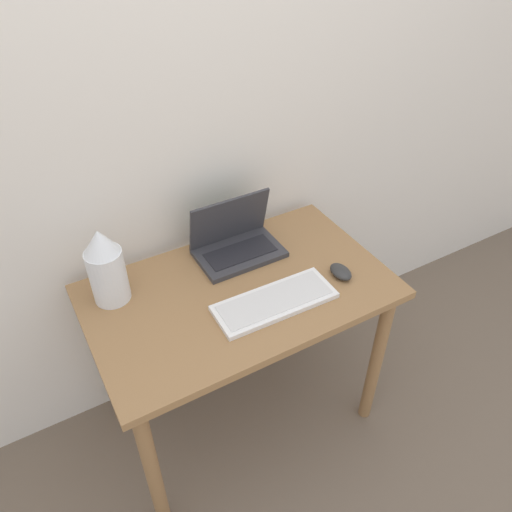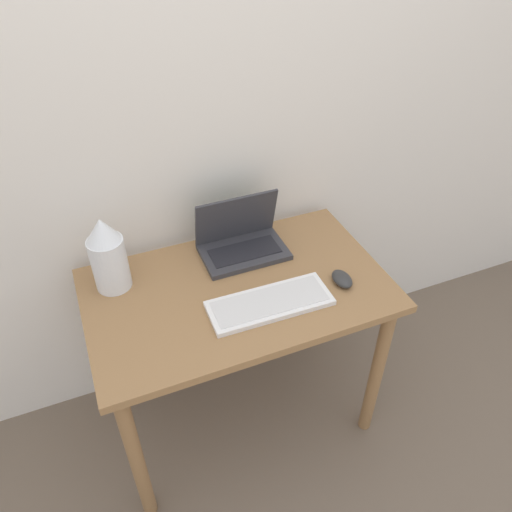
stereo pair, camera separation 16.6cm
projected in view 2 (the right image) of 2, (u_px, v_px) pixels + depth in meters
ground_plane at (270, 476)px, 1.96m from camera, size 12.00×12.00×0.00m
wall_back at (194, 105)px, 1.67m from camera, size 6.00×0.05×2.50m
desk at (238, 311)px, 1.79m from camera, size 1.04×0.63×0.74m
laptop at (241, 240)px, 1.85m from camera, size 0.31×0.20×0.22m
keyboard at (270, 303)px, 1.64m from camera, size 0.41×0.17×0.02m
mouse at (342, 279)px, 1.73m from camera, size 0.06×0.10×0.03m
vase at (108, 255)px, 1.64m from camera, size 0.12×0.12×0.28m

